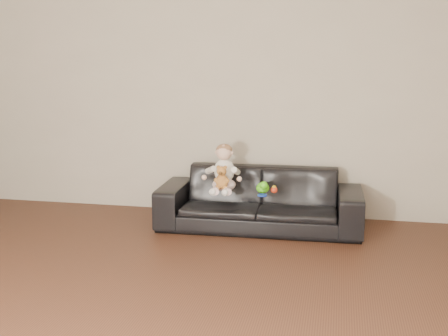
% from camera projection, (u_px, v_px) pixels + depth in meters
% --- Properties ---
extents(floor, '(5.50, 5.50, 0.00)m').
position_uv_depth(floor, '(98.00, 328.00, 3.39)').
color(floor, '#482819').
rests_on(floor, ground).
extents(wall_back, '(5.00, 0.00, 5.00)m').
position_uv_depth(wall_back, '(204.00, 88.00, 5.78)').
color(wall_back, '#B7AD9A').
rests_on(wall_back, ground).
extents(sofa, '(1.94, 0.80, 0.56)m').
position_uv_depth(sofa, '(260.00, 199.00, 5.37)').
color(sofa, black).
rests_on(sofa, floor).
extents(baby, '(0.34, 0.41, 0.45)m').
position_uv_depth(baby, '(224.00, 171.00, 5.28)').
color(baby, silver).
rests_on(baby, sofa).
extents(teddy_bear, '(0.15, 0.15, 0.22)m').
position_uv_depth(teddy_bear, '(222.00, 178.00, 5.15)').
color(teddy_bear, '#B27333').
rests_on(teddy_bear, sofa).
extents(toy_green, '(0.15, 0.17, 0.10)m').
position_uv_depth(toy_green, '(263.00, 188.00, 5.22)').
color(toy_green, '#55DB19').
rests_on(toy_green, sofa).
extents(toy_rattle, '(0.07, 0.07, 0.06)m').
position_uv_depth(toy_rattle, '(274.00, 190.00, 5.23)').
color(toy_rattle, red).
rests_on(toy_rattle, sofa).
extents(toy_blue_disc, '(0.09, 0.09, 0.01)m').
position_uv_depth(toy_blue_disc, '(262.00, 195.00, 5.13)').
color(toy_blue_disc, blue).
rests_on(toy_blue_disc, sofa).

